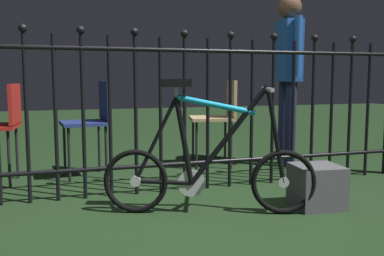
{
  "coord_description": "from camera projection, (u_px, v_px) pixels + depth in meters",
  "views": [
    {
      "loc": [
        -0.8,
        -2.51,
        0.88
      ],
      "look_at": [
        0.07,
        0.2,
        0.55
      ],
      "focal_mm": 40.14,
      "sensor_mm": 36.0,
      "label": 1
    }
  ],
  "objects": [
    {
      "name": "ground_plane",
      "position": [
        191.0,
        218.0,
        2.72
      ],
      "size": [
        20.0,
        20.0,
        0.0
      ],
      "primitive_type": "plane",
      "color": "black"
    },
    {
      "name": "iron_fence",
      "position": [
        156.0,
        108.0,
        3.26
      ],
      "size": [
        4.35,
        0.07,
        1.31
      ],
      "color": "black",
      "rests_on": "ground"
    },
    {
      "name": "bicycle",
      "position": [
        209.0,
        166.0,
        2.78
      ],
      "size": [
        1.32,
        0.56,
        0.88
      ],
      "color": "black",
      "rests_on": "ground"
    },
    {
      "name": "chair_red",
      "position": [
        0.0,
        121.0,
        3.56
      ],
      "size": [
        0.46,
        0.46,
        0.83
      ],
      "color": "black",
      "rests_on": "ground"
    },
    {
      "name": "chair_navy",
      "position": [
        93.0,
        117.0,
        3.83
      ],
      "size": [
        0.43,
        0.43,
        0.86
      ],
      "color": "black",
      "rests_on": "ground"
    },
    {
      "name": "chair_tan",
      "position": [
        220.0,
        113.0,
        4.28
      ],
      "size": [
        0.51,
        0.5,
        0.86
      ],
      "color": "black",
      "rests_on": "ground"
    },
    {
      "name": "person_visitor",
      "position": [
        288.0,
        65.0,
        4.27
      ],
      "size": [
        0.23,
        0.47,
        1.69
      ],
      "color": "#191E3F",
      "rests_on": "ground"
    },
    {
      "name": "display_crate",
      "position": [
        317.0,
        186.0,
        2.94
      ],
      "size": [
        0.35,
        0.35,
        0.29
      ],
      "primitive_type": "cube",
      "rotation": [
        0.0,
        0.0,
        -0.12
      ],
      "color": "#4C4C51",
      "rests_on": "ground"
    }
  ]
}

